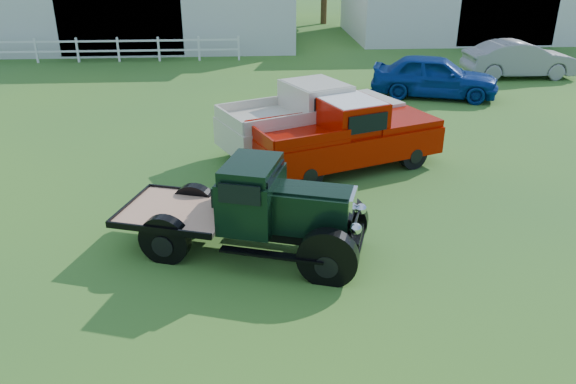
{
  "coord_description": "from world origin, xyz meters",
  "views": [
    {
      "loc": [
        -0.51,
        -8.97,
        5.67
      ],
      "look_at": [
        0.2,
        1.2,
        1.05
      ],
      "focal_mm": 35.0,
      "sensor_mm": 36.0,
      "label": 1
    }
  ],
  "objects_px": {
    "red_pickup": "(345,134)",
    "misc_car_blue": "(435,76)",
    "misc_car_grey": "(520,59)",
    "vintage_flatbed": "(248,208)",
    "white_pickup": "(312,119)"
  },
  "relations": [
    {
      "from": "vintage_flatbed",
      "to": "misc_car_grey",
      "type": "distance_m",
      "value": 18.85
    },
    {
      "from": "misc_car_blue",
      "to": "misc_car_grey",
      "type": "distance_m",
      "value": 5.69
    },
    {
      "from": "red_pickup",
      "to": "misc_car_blue",
      "type": "height_order",
      "value": "red_pickup"
    },
    {
      "from": "misc_car_grey",
      "to": "white_pickup",
      "type": "bearing_deg",
      "value": 131.44
    },
    {
      "from": "vintage_flatbed",
      "to": "white_pickup",
      "type": "distance_m",
      "value": 5.84
    },
    {
      "from": "misc_car_grey",
      "to": "misc_car_blue",
      "type": "bearing_deg",
      "value": 122.77
    },
    {
      "from": "vintage_flatbed",
      "to": "misc_car_grey",
      "type": "relative_size",
      "value": 1.0
    },
    {
      "from": "red_pickup",
      "to": "misc_car_blue",
      "type": "distance_m",
      "value": 8.58
    },
    {
      "from": "red_pickup",
      "to": "misc_car_blue",
      "type": "bearing_deg",
      "value": 35.34
    },
    {
      "from": "vintage_flatbed",
      "to": "misc_car_grey",
      "type": "xyz_separation_m",
      "value": [
        12.06,
        14.49,
        -0.16
      ]
    },
    {
      "from": "red_pickup",
      "to": "misc_car_grey",
      "type": "bearing_deg",
      "value": 25.62
    },
    {
      "from": "vintage_flatbed",
      "to": "white_pickup",
      "type": "xyz_separation_m",
      "value": [
        1.84,
        5.55,
        0.04
      ]
    },
    {
      "from": "red_pickup",
      "to": "misc_car_blue",
      "type": "relative_size",
      "value": 1.09
    },
    {
      "from": "red_pickup",
      "to": "misc_car_grey",
      "type": "relative_size",
      "value": 1.09
    },
    {
      "from": "misc_car_blue",
      "to": "misc_car_grey",
      "type": "xyz_separation_m",
      "value": [
        4.8,
        3.06,
        -0.02
      ]
    }
  ]
}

